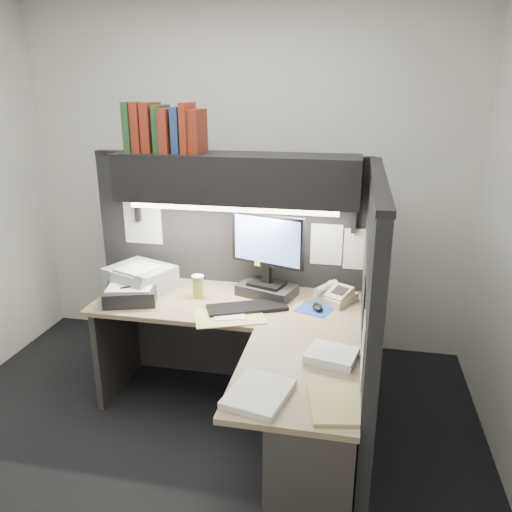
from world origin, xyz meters
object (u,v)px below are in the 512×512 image
(telephone, at_px, (335,295))
(notebook_stack, at_px, (131,294))
(keyboard, at_px, (247,308))
(printer, at_px, (141,278))
(monitor, at_px, (267,264))
(desk, at_px, (260,395))
(coffee_cup, at_px, (198,287))
(overhead_shelf, at_px, (236,178))

(telephone, relative_size, notebook_stack, 0.67)
(keyboard, bearing_deg, printer, 142.60)
(monitor, bearing_deg, telephone, 16.92)
(printer, distance_m, notebook_stack, 0.21)
(desk, relative_size, coffee_cup, 12.14)
(desk, height_order, printer, printer)
(overhead_shelf, height_order, monitor, overhead_shelf)
(coffee_cup, distance_m, notebook_stack, 0.43)
(telephone, height_order, notebook_stack, notebook_stack)
(desk, height_order, telephone, telephone)
(monitor, distance_m, telephone, 0.48)
(desk, relative_size, overhead_shelf, 1.10)
(keyboard, height_order, coffee_cup, coffee_cup)
(coffee_cup, bearing_deg, keyboard, -19.73)
(overhead_shelf, height_order, telephone, overhead_shelf)
(notebook_stack, bearing_deg, printer, 96.40)
(desk, relative_size, keyboard, 3.43)
(overhead_shelf, relative_size, printer, 3.89)
(keyboard, bearing_deg, notebook_stack, 157.39)
(printer, bearing_deg, keyboard, 9.23)
(monitor, bearing_deg, coffee_cup, -146.31)
(coffee_cup, xyz_separation_m, printer, (-0.43, 0.05, 0.01))
(desk, height_order, keyboard, keyboard)
(coffee_cup, distance_m, printer, 0.43)
(coffee_cup, relative_size, notebook_stack, 0.43)
(keyboard, distance_m, notebook_stack, 0.76)
(keyboard, relative_size, coffee_cup, 3.54)
(monitor, bearing_deg, keyboard, -89.35)
(coffee_cup, height_order, notebook_stack, coffee_cup)
(telephone, relative_size, printer, 0.54)
(notebook_stack, bearing_deg, overhead_shelf, 26.24)
(desk, distance_m, coffee_cup, 0.87)
(monitor, distance_m, keyboard, 0.33)
(telephone, distance_m, coffee_cup, 0.90)
(keyboard, bearing_deg, desk, -94.18)
(overhead_shelf, relative_size, keyboard, 3.13)
(printer, bearing_deg, telephone, 24.57)
(desk, xyz_separation_m, printer, (-0.96, 0.65, 0.37))
(keyboard, height_order, telephone, telephone)
(notebook_stack, bearing_deg, telephone, 11.40)
(printer, xyz_separation_m, notebook_stack, (0.02, -0.20, -0.03))
(desk, xyz_separation_m, telephone, (0.36, 0.70, 0.33))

